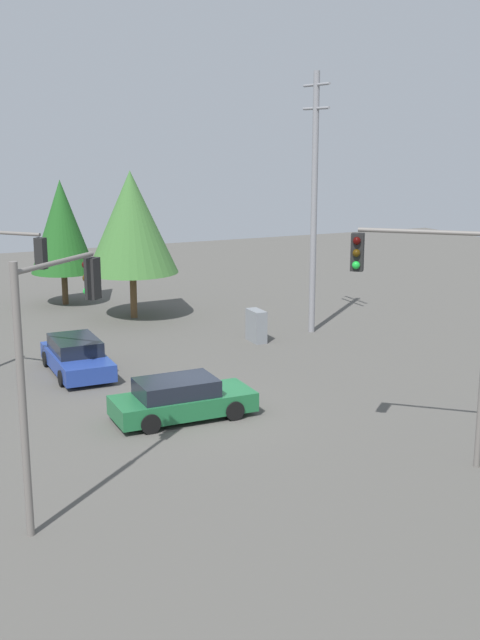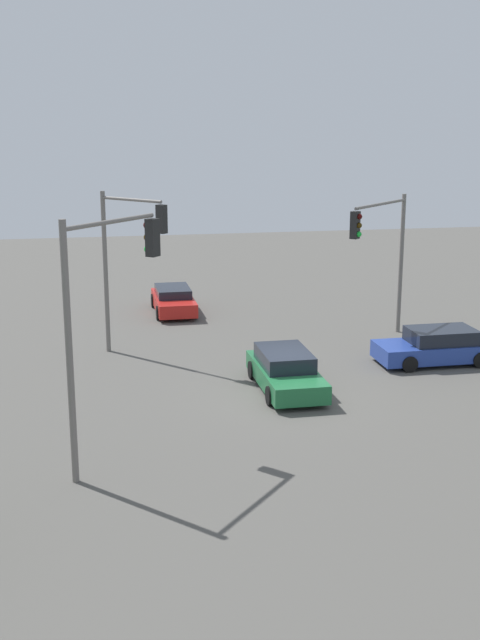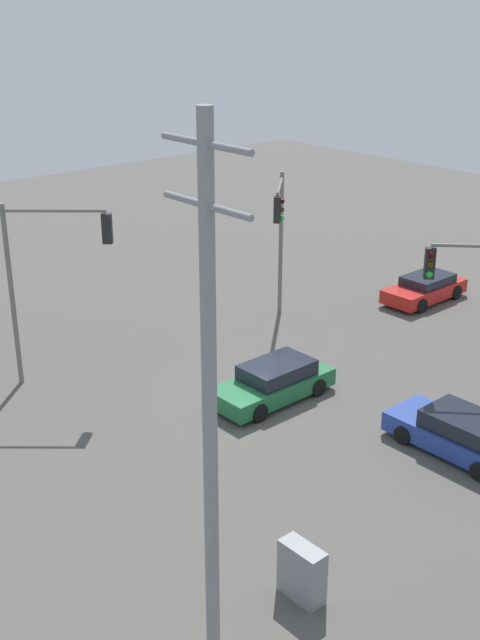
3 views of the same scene
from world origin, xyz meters
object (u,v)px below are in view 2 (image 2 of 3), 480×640
object	(u,v)px
sedan_blue	(437,347)
traffic_signal_cross	(127,247)
sedan_red	(173,300)
sedan_green	(285,371)
traffic_signal_aux	(384,242)
traffic_signal_main	(103,297)

from	to	relation	value
sedan_blue	traffic_signal_cross	size ratio (longest dim) A/B	0.71
sedan_red	traffic_signal_cross	size ratio (longest dim) A/B	0.68
sedan_blue	traffic_signal_cross	distance (m)	12.49
sedan_green	traffic_signal_cross	distance (m)	8.04
sedan_green	traffic_signal_aux	bearing A→B (deg)	-135.80
sedan_green	traffic_signal_cross	world-z (taller)	traffic_signal_cross
sedan_red	sedan_blue	bearing A→B (deg)	131.02
sedan_red	traffic_signal_main	distance (m)	18.12
sedan_red	traffic_signal_aux	distance (m)	11.13
sedan_blue	traffic_signal_cross	xyz separation A→B (m)	(-11.49, 3.19, 3.71)
traffic_signal_main	traffic_signal_cross	bearing A→B (deg)	35.11
traffic_signal_main	sedan_green	bearing A→B (deg)	-8.91
traffic_signal_cross	sedan_red	bearing A→B (deg)	118.01
sedan_green	traffic_signal_aux	world-z (taller)	traffic_signal_aux
sedan_red	traffic_signal_main	bearing A→B (deg)	77.88
traffic_signal_aux	sedan_red	bearing A→B (deg)	-84.14
sedan_blue	traffic_signal_main	distance (m)	15.00
sedan_green	sedan_blue	xyz separation A→B (m)	(6.47, 1.89, -0.00)
sedan_green	traffic_signal_aux	distance (m)	8.42
traffic_signal_main	traffic_signal_aux	size ratio (longest dim) A/B	1.12
traffic_signal_cross	traffic_signal_aux	world-z (taller)	traffic_signal_cross
traffic_signal_aux	sedan_blue	bearing A→B (deg)	62.91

